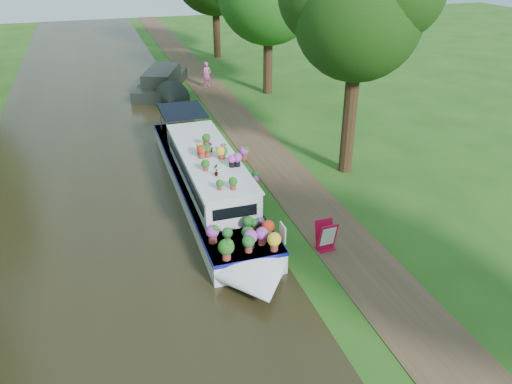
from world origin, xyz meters
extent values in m
plane|color=#214F13|center=(0.00, 0.00, 0.00)|extent=(100.00, 100.00, 0.00)
cube|color=black|center=(-6.00, 0.00, 0.01)|extent=(10.00, 100.00, 0.02)
cube|color=#4B3623|center=(1.20, 0.00, 0.01)|extent=(2.20, 100.00, 0.03)
cube|color=silver|center=(-2.25, 2.95, 0.40)|extent=(2.20, 12.00, 0.75)
cube|color=navy|center=(-2.25, 2.95, 0.71)|extent=(2.24, 12.04, 0.12)
cube|color=silver|center=(-2.25, 2.15, 1.29)|extent=(1.80, 7.00, 1.05)
cube|color=silver|center=(-2.25, 2.15, 1.85)|extent=(1.90, 7.10, 0.06)
cube|color=black|center=(-1.34, 2.15, 1.37)|extent=(0.03, 6.40, 0.38)
cube|color=black|center=(-3.16, 2.15, 1.37)|extent=(0.03, 6.40, 0.38)
cube|color=black|center=(-2.25, 7.25, 1.92)|extent=(1.90, 2.40, 0.10)
cube|color=white|center=(-1.10, -2.45, 1.07)|extent=(0.04, 0.45, 0.55)
imported|color=#1A5316|center=(-2.41, 0.29, 2.09)|extent=(0.18, 0.24, 0.42)
imported|color=#1A5316|center=(-2.12, 2.33, 2.05)|extent=(0.27, 0.27, 0.35)
cylinder|color=black|center=(3.80, 3.00, 2.27)|extent=(0.56, 0.56, 4.55)
sphere|color=black|center=(3.80, 3.00, 6.23)|extent=(4.80, 4.80, 4.80)
cylinder|color=black|center=(4.50, 15.00, 1.92)|extent=(0.56, 0.56, 3.85)
cylinder|color=black|center=(4.00, 26.00, 2.10)|extent=(0.56, 0.56, 4.20)
cube|color=black|center=(-1.75, 17.78, 0.35)|extent=(4.39, 6.96, 0.67)
cube|color=black|center=(-1.75, 17.23, 1.07)|extent=(2.96, 4.22, 0.78)
cube|color=#BD0D33|center=(0.45, -2.21, 0.04)|extent=(0.57, 0.47, 0.03)
cube|color=#BD0D33|center=(0.45, -2.33, 0.52)|extent=(0.62, 0.28, 0.97)
cube|color=#BD0D33|center=(0.45, -2.09, 0.52)|extent=(0.62, 0.28, 0.97)
cube|color=white|center=(0.45, -2.37, 0.57)|extent=(0.48, 0.19, 0.68)
imported|color=pink|center=(1.16, 17.33, 0.84)|extent=(0.70, 0.59, 1.63)
imported|color=#22651E|center=(-0.60, 5.00, 0.23)|extent=(0.48, 0.44, 0.46)
camera|label=1|loc=(-5.71, -14.11, 8.90)|focal=35.00mm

